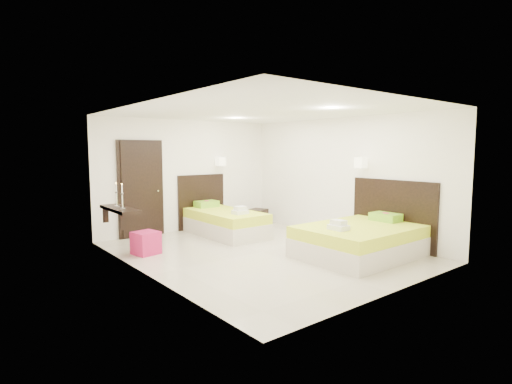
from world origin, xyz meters
TOP-DOWN VIEW (x-y plane):
  - floor at (0.00, 0.00)m, footprint 5.50×5.50m
  - bed_single at (0.33, 1.78)m, footprint 1.26×2.09m
  - bed_double at (1.26, -1.31)m, footprint 2.13×1.81m
  - nightstand at (1.66, 2.20)m, footprint 0.56×0.53m
  - ottoman at (-1.75, 1.22)m, footprint 0.48×0.48m
  - door at (-1.20, 2.70)m, footprint 1.02×0.15m
  - console_shelf at (-2.08, 1.60)m, footprint 0.35×1.20m

SIDE VIEW (x-z plane):
  - floor at x=0.00m, z-range 0.00..0.00m
  - nightstand at x=1.66m, z-range 0.00..0.40m
  - ottoman at x=-1.75m, z-range 0.00..0.41m
  - bed_double at x=1.26m, z-range -0.57..1.19m
  - bed_single at x=0.33m, z-range -0.55..1.18m
  - console_shelf at x=-2.08m, z-range 0.42..1.21m
  - door at x=-1.20m, z-range -0.02..2.12m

